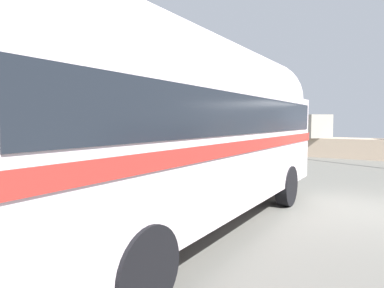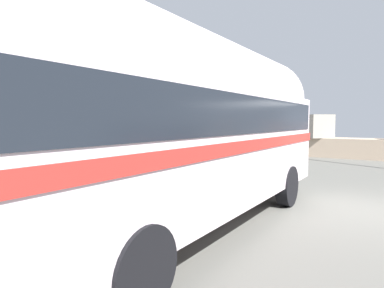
{
  "view_description": "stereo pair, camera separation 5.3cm",
  "coord_description": "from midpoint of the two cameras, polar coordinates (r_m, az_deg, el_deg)",
  "views": [
    {
      "loc": [
        0.51,
        -8.21,
        2.04
      ],
      "look_at": [
        -3.06,
        -2.6,
        1.58
      ],
      "focal_mm": 30.45,
      "sensor_mm": 36.0,
      "label": 1
    },
    {
      "loc": [
        0.55,
        -8.18,
        2.04
      ],
      "look_at": [
        -3.06,
        -2.6,
        1.58
      ],
      "focal_mm": 30.45,
      "sensor_mm": 36.0,
      "label": 2
    }
  ],
  "objects": [
    {
      "name": "ground",
      "position": [
        8.46,
        28.37,
        -10.38
      ],
      "size": [
        32.0,
        26.0,
        0.02
      ],
      "color": "#585751"
    },
    {
      "name": "breakwater",
      "position": [
        20.01,
        29.96,
        -0.26
      ],
      "size": [
        31.36,
        2.21,
        2.43
      ],
      "color": "tan",
      "rests_on": "ground"
    },
    {
      "name": "vintage_coach",
      "position": [
        6.09,
        -0.8,
        4.09
      ],
      "size": [
        2.5,
        8.6,
        3.7
      ],
      "rotation": [
        0.0,
        0.0,
        0.0
      ],
      "color": "black",
      "rests_on": "ground"
    }
  ]
}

